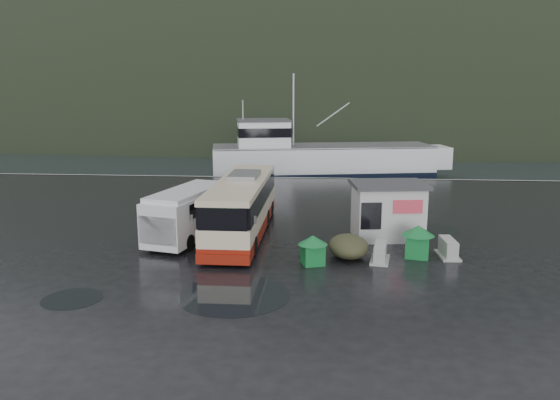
# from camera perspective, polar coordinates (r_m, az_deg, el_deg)

# --- Properties ---
(ground) EXTENTS (160.00, 160.00, 0.00)m
(ground) POSITION_cam_1_polar(r_m,az_deg,el_deg) (26.92, -0.14, -4.67)
(ground) COLOR black
(ground) RESTS_ON ground
(harbor_water) EXTENTS (300.00, 180.00, 0.02)m
(harbor_water) POSITION_cam_1_polar(r_m,az_deg,el_deg) (135.96, 3.72, 8.56)
(harbor_water) COLOR black
(harbor_water) RESTS_ON ground
(quay_edge) EXTENTS (160.00, 0.60, 1.50)m
(quay_edge) POSITION_cam_1_polar(r_m,az_deg,el_deg) (46.41, 1.90, 2.33)
(quay_edge) COLOR #999993
(quay_edge) RESTS_ON ground
(headland) EXTENTS (780.00, 540.00, 570.00)m
(headland) POSITION_cam_1_polar(r_m,az_deg,el_deg) (275.94, 6.32, 10.15)
(headland) COLOR black
(headland) RESTS_ON ground
(coach_bus) EXTENTS (2.88, 11.18, 3.15)m
(coach_bus) POSITION_cam_1_polar(r_m,az_deg,el_deg) (28.79, -3.93, -3.60)
(coach_bus) COLOR beige
(coach_bus) RESTS_ON ground
(white_van) EXTENTS (3.55, 6.55, 2.60)m
(white_van) POSITION_cam_1_polar(r_m,az_deg,el_deg) (28.32, -9.43, -4.00)
(white_van) COLOR silver
(white_van) RESTS_ON ground
(waste_bin_left) EXTENTS (1.18, 1.18, 1.30)m
(waste_bin_left) POSITION_cam_1_polar(r_m,az_deg,el_deg) (24.09, 3.42, -6.69)
(waste_bin_left) COLOR #126A2D
(waste_bin_left) RESTS_ON ground
(waste_bin_right) EXTENTS (1.25, 1.25, 1.48)m
(waste_bin_right) POSITION_cam_1_polar(r_m,az_deg,el_deg) (25.78, 14.10, -5.78)
(waste_bin_right) COLOR #126A2D
(waste_bin_right) RESTS_ON ground
(dome_tent) EXTENTS (2.05, 2.70, 1.00)m
(dome_tent) POSITION_cam_1_polar(r_m,az_deg,el_deg) (25.22, 7.14, -5.90)
(dome_tent) COLOR #363721
(dome_tent) RESTS_ON ground
(ticket_kiosk) EXTENTS (4.00, 3.22, 2.88)m
(ticket_kiosk) POSITION_cam_1_polar(r_m,az_deg,el_deg) (28.67, 11.08, -3.86)
(ticket_kiosk) COLOR #B8B8B3
(ticket_kiosk) RESTS_ON ground
(jersey_barrier_a) EXTENTS (0.92, 1.70, 0.83)m
(jersey_barrier_a) POSITION_cam_1_polar(r_m,az_deg,el_deg) (26.20, 17.11, -5.67)
(jersey_barrier_a) COLOR #999993
(jersey_barrier_a) RESTS_ON ground
(jersey_barrier_b) EXTENTS (1.05, 1.70, 0.80)m
(jersey_barrier_b) POSITION_cam_1_polar(r_m,az_deg,el_deg) (24.83, 10.40, -6.30)
(jersey_barrier_b) COLOR #999993
(jersey_barrier_b) RESTS_ON ground
(fishing_trawler) EXTENTS (26.13, 10.28, 10.21)m
(fishing_trawler) POSITION_cam_1_polar(r_m,az_deg,el_deg) (54.65, 4.45, 3.74)
(fishing_trawler) COLOR silver
(fishing_trawler) RESTS_ON ground
(puddles) EXTENTS (17.68, 13.68, 0.01)m
(puddles) POSITION_cam_1_polar(r_m,az_deg,el_deg) (22.38, -1.69, -8.13)
(puddles) COLOR black
(puddles) RESTS_ON ground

